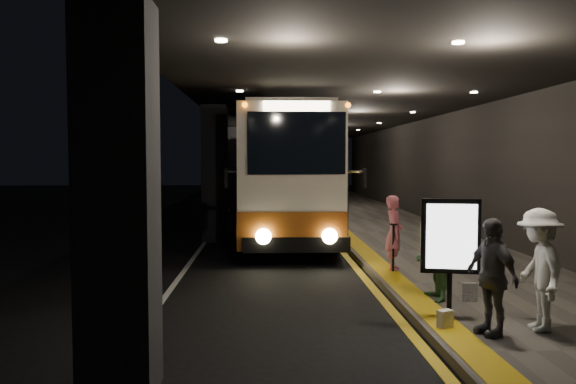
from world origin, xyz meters
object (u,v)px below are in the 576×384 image
object	(u,v)px
coach_main	(286,180)
coach_second	(283,175)
info_sign	(450,238)
passenger_waiting_white	(539,269)
passenger_waiting_green	(435,256)
bag_polka	(469,292)
passenger_boarding	(394,233)
bag_plain	(445,319)
coach_third	(275,171)
passenger_waiting_grey	(491,276)
stanchion_post	(393,248)

from	to	relation	value
coach_main	coach_second	size ratio (longest dim) A/B	1.06
info_sign	passenger_waiting_white	bearing A→B (deg)	-15.41
passenger_waiting_green	bag_polka	distance (m)	0.88
coach_second	passenger_boarding	bearing A→B (deg)	-79.89
coach_main	bag_plain	xyz separation A→B (m)	(1.91, -11.76, -1.66)
coach_third	passenger_waiting_white	size ratio (longest dim) A/B	6.28
passenger_waiting_green	passenger_boarding	bearing A→B (deg)	-178.83
coach_third	bag_polka	distance (m)	37.80
coach_second	passenger_waiting_green	distance (m)	20.67
passenger_waiting_white	passenger_waiting_green	bearing A→B (deg)	-144.55
coach_main	bag_plain	world-z (taller)	coach_main
passenger_waiting_white	passenger_waiting_grey	distance (m)	0.80
coach_main	passenger_boarding	bearing A→B (deg)	-72.66
passenger_boarding	bag_polka	distance (m)	3.02
bag_polka	passenger_waiting_green	bearing A→B (deg)	174.66
coach_second	passenger_waiting_white	distance (m)	22.53
info_sign	coach_third	bearing A→B (deg)	103.56
passenger_waiting_green	passenger_waiting_grey	xyz separation A→B (m)	(0.22, -1.94, 0.04)
bag_polka	bag_plain	distance (m)	1.82
bag_plain	coach_third	bearing A→B (deg)	92.64
passenger_boarding	passenger_waiting_white	bearing A→B (deg)	-154.36
coach_third	passenger_waiting_green	world-z (taller)	coach_third
passenger_waiting_grey	bag_plain	bearing A→B (deg)	-138.84
coach_main	bag_plain	bearing A→B (deg)	-79.89
info_sign	passenger_waiting_grey	bearing A→B (deg)	-53.71
coach_second	passenger_waiting_white	xyz separation A→B (m)	(3.02, -22.32, -0.79)
coach_second	bag_polka	distance (m)	20.83
passenger_waiting_white	bag_polka	size ratio (longest dim) A/B	5.54
bag_polka	coach_third	bearing A→B (deg)	94.17
passenger_waiting_grey	bag_polka	bearing A→B (deg)	149.92
passenger_waiting_white	bag_polka	bearing A→B (deg)	-161.03
passenger_waiting_grey	info_sign	size ratio (longest dim) A/B	0.88
coach_main	passenger_waiting_white	size ratio (longest dim) A/B	7.31
coach_main	passenger_waiting_white	world-z (taller)	coach_main
passenger_boarding	passenger_waiting_green	xyz separation A→B (m)	(0.08, -2.80, -0.05)
bag_plain	info_sign	size ratio (longest dim) A/B	0.14
passenger_waiting_grey	bag_plain	size ratio (longest dim) A/B	6.24
info_sign	stanchion_post	bearing A→B (deg)	100.78
coach_second	passenger_waiting_white	size ratio (longest dim) A/B	6.89
passenger_boarding	passenger_waiting_white	distance (m)	4.69
bag_polka	stanchion_post	world-z (taller)	stanchion_post
passenger_boarding	bag_polka	bearing A→B (deg)	-154.29
passenger_waiting_green	coach_third	bearing A→B (deg)	-177.12
stanchion_post	coach_main	bearing A→B (deg)	105.50
passenger_waiting_white	bag_plain	xyz separation A→B (m)	(-1.34, 0.14, -0.76)
stanchion_post	passenger_waiting_green	bearing A→B (deg)	-86.79
stanchion_post	passenger_boarding	bearing A→B (deg)	72.44
passenger_waiting_green	stanchion_post	world-z (taller)	passenger_waiting_green
passenger_waiting_green	coach_second	bearing A→B (deg)	-174.78
coach_third	passenger_boarding	distance (m)	34.89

